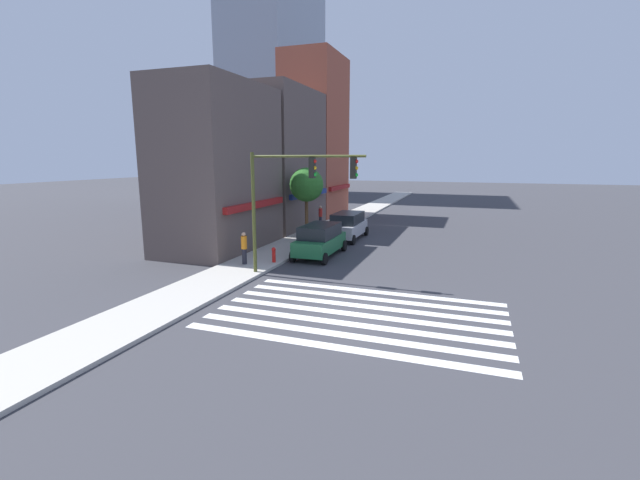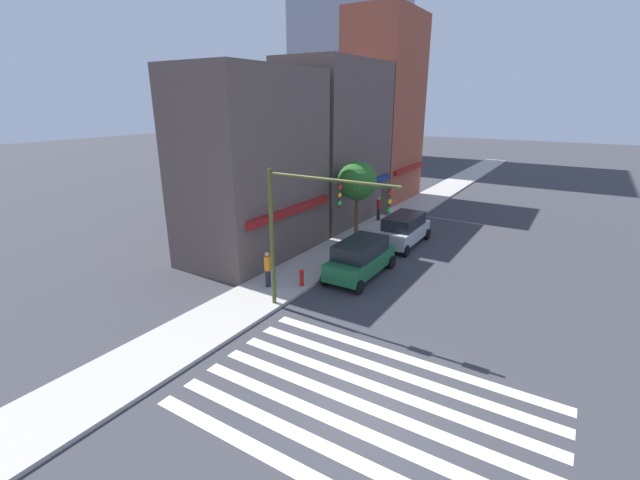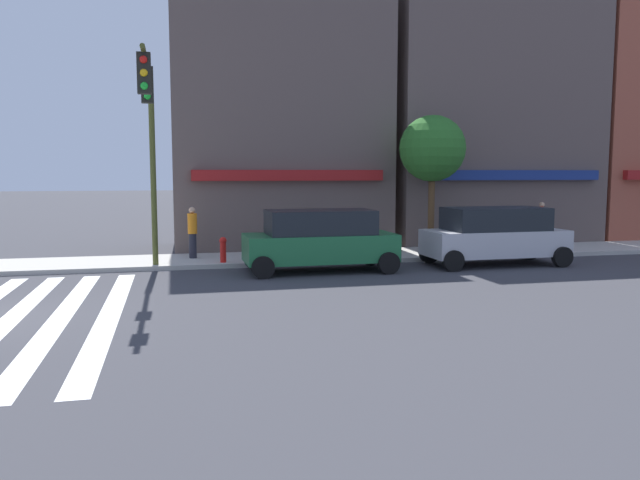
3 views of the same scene
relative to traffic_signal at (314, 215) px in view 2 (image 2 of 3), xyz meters
name	(u,v)px [view 2 (image 2 of 3)]	position (x,y,z in m)	size (l,w,h in m)	color
ground_plane	(366,406)	(-3.83, -4.28, -4.49)	(200.00, 200.00, 0.00)	#38383D
sidewalk_left	(191,335)	(-3.83, 3.22, -4.42)	(120.00, 3.00, 0.15)	#B2ADA3
crosswalk_stripes	(366,406)	(-3.83, -4.28, -4.49)	(6.48, 10.80, 0.01)	silver
storefront_row	(339,134)	(14.67, 7.22, 1.91)	(25.68, 5.30, 15.82)	brown
traffic_signal	(314,215)	(0.00, 0.00, 0.00)	(0.32, 5.76, 6.13)	#474C1E
suv_green	(360,257)	(5.04, 0.42, -3.46)	(4.71, 2.12, 1.94)	#1E6638
suv_silver	(404,229)	(11.07, 0.42, -3.46)	(4.72, 2.12, 1.94)	#B7B7BC
pedestrian_red_jacket	(379,208)	(15.09, 3.97, -3.42)	(0.32, 0.32, 1.77)	#23232D
pedestrian_orange_vest	(268,269)	(1.22, 3.44, -3.42)	(0.32, 0.32, 1.77)	#23232D
fire_hydrant	(302,277)	(2.16, 2.12, -3.88)	(0.24, 0.24, 0.84)	red
street_tree	(357,181)	(9.98, 3.22, -0.53)	(2.45, 2.45, 5.06)	brown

